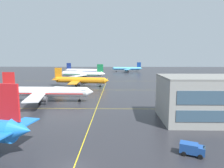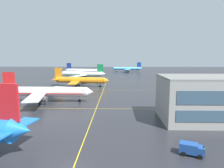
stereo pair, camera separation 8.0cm
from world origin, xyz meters
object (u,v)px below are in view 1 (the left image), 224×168
at_px(airliner_third_row, 80,80).
at_px(service_truck_catering, 192,149).
at_px(airliner_second_row, 45,92).
at_px(airliner_far_left_stand, 83,74).
at_px(airliner_distant_taxiway, 127,69).
at_px(airliner_far_right_stand, 82,71).

height_order(airliner_third_row, service_truck_catering, airliner_third_row).
height_order(airliner_second_row, airliner_far_left_stand, airliner_far_left_stand).
relative_size(airliner_far_left_stand, airliner_distant_taxiway, 1.06).
xyz_separation_m(airliner_far_right_stand, airliner_distant_taxiway, (44.43, 36.49, -0.08)).
xyz_separation_m(airliner_far_left_stand, airliner_distant_taxiway, (37.89, 72.82, -0.27)).
bearing_deg(service_truck_catering, airliner_third_row, 113.45).
bearing_deg(service_truck_catering, airliner_far_left_stand, 108.61).
bearing_deg(airliner_far_left_stand, service_truck_catering, -71.39).
bearing_deg(service_truck_catering, airliner_distant_taxiway, 90.23).
relative_size(airliner_far_left_stand, airliner_far_right_stand, 1.05).
relative_size(airliner_second_row, airliner_third_row, 1.07).
bearing_deg(airliner_distant_taxiway, airliner_third_row, -107.14).
distance_m(airliner_second_row, airliner_third_row, 39.52).
bearing_deg(airliner_second_row, airliner_far_right_stand, 92.66).
height_order(airliner_far_left_stand, airliner_distant_taxiway, airliner_far_left_stand).
height_order(airliner_third_row, airliner_far_left_stand, airliner_far_left_stand).
xyz_separation_m(airliner_third_row, airliner_far_right_stand, (-10.92, 72.14, 0.13)).
relative_size(airliner_third_row, airliner_far_left_stand, 0.93).
height_order(airliner_second_row, airliner_third_row, airliner_second_row).
bearing_deg(airliner_distant_taxiway, airliner_far_left_stand, -117.49).
distance_m(airliner_far_left_stand, airliner_far_right_stand, 36.91).
relative_size(airliner_far_left_stand, service_truck_catering, 8.15).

